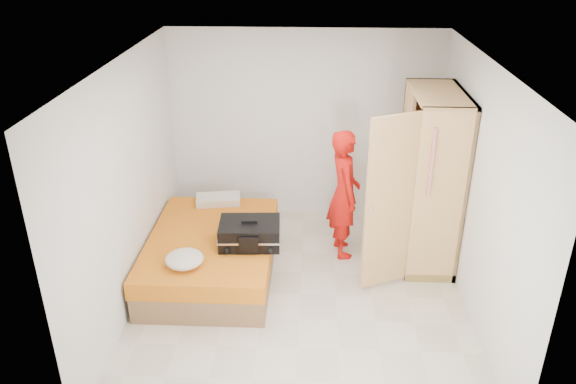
{
  "coord_description": "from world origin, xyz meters",
  "views": [
    {
      "loc": [
        0.1,
        -5.2,
        3.75
      ],
      "look_at": [
        -0.16,
        0.57,
        1.0
      ],
      "focal_mm": 35.0,
      "sensor_mm": 36.0,
      "label": 1
    }
  ],
  "objects_px": {
    "suitcase": "(250,233)",
    "person": "(344,194)",
    "bed": "(212,254)",
    "wardrobe": "(427,185)",
    "round_cushion": "(184,259)"
  },
  "relations": [
    {
      "from": "bed",
      "to": "wardrobe",
      "type": "relative_size",
      "value": 0.96
    },
    {
      "from": "bed",
      "to": "wardrobe",
      "type": "bearing_deg",
      "value": 10.19
    },
    {
      "from": "bed",
      "to": "round_cushion",
      "type": "distance_m",
      "value": 0.73
    },
    {
      "from": "wardrobe",
      "to": "suitcase",
      "type": "relative_size",
      "value": 2.93
    },
    {
      "from": "bed",
      "to": "suitcase",
      "type": "relative_size",
      "value": 2.82
    },
    {
      "from": "suitcase",
      "to": "person",
      "type": "bearing_deg",
      "value": 30.22
    },
    {
      "from": "wardrobe",
      "to": "round_cushion",
      "type": "bearing_deg",
      "value": -158.05
    },
    {
      "from": "wardrobe",
      "to": "person",
      "type": "xyz_separation_m",
      "value": [
        -0.95,
        0.11,
        -0.19
      ]
    },
    {
      "from": "bed",
      "to": "person",
      "type": "bearing_deg",
      "value": 19.71
    },
    {
      "from": "wardrobe",
      "to": "suitcase",
      "type": "height_order",
      "value": "wardrobe"
    },
    {
      "from": "round_cushion",
      "to": "bed",
      "type": "bearing_deg",
      "value": 74.91
    },
    {
      "from": "wardrobe",
      "to": "round_cushion",
      "type": "xyz_separation_m",
      "value": [
        -2.67,
        -1.08,
        -0.42
      ]
    },
    {
      "from": "bed",
      "to": "wardrobe",
      "type": "distance_m",
      "value": 2.65
    },
    {
      "from": "suitcase",
      "to": "round_cushion",
      "type": "distance_m",
      "value": 0.8
    },
    {
      "from": "wardrobe",
      "to": "suitcase",
      "type": "xyz_separation_m",
      "value": [
        -2.03,
        -0.6,
        -0.37
      ]
    }
  ]
}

